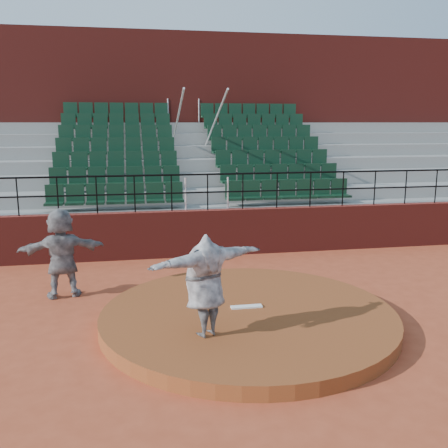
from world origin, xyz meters
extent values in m
plane|color=#AC4426|center=(0.00, 0.00, 0.00)|extent=(90.00, 90.00, 0.00)
cylinder|color=brown|center=(0.00, 0.00, 0.12)|extent=(5.50, 5.50, 0.25)
cube|color=white|center=(0.00, 0.15, 0.27)|extent=(0.60, 0.15, 0.03)
cube|color=maroon|center=(0.00, 5.00, 0.65)|extent=(24.00, 0.30, 1.30)
cylinder|color=black|center=(0.00, 5.00, 2.30)|extent=(24.00, 0.05, 0.05)
cylinder|color=black|center=(0.00, 5.00, 1.80)|extent=(24.00, 0.04, 0.04)
cylinder|color=black|center=(-5.00, 5.00, 1.80)|extent=(0.04, 0.04, 1.00)
cylinder|color=black|center=(-4.00, 5.00, 1.80)|extent=(0.04, 0.04, 1.00)
cylinder|color=black|center=(-3.00, 5.00, 1.80)|extent=(0.04, 0.04, 1.00)
cylinder|color=black|center=(-2.00, 5.00, 1.80)|extent=(0.04, 0.04, 1.00)
cylinder|color=black|center=(-1.00, 5.00, 1.80)|extent=(0.04, 0.04, 1.00)
cylinder|color=black|center=(0.00, 5.00, 1.80)|extent=(0.04, 0.04, 1.00)
cylinder|color=black|center=(1.00, 5.00, 1.80)|extent=(0.04, 0.04, 1.00)
cylinder|color=black|center=(2.00, 5.00, 1.80)|extent=(0.04, 0.04, 1.00)
cylinder|color=black|center=(3.00, 5.00, 1.80)|extent=(0.04, 0.04, 1.00)
cylinder|color=black|center=(4.00, 5.00, 1.80)|extent=(0.04, 0.04, 1.00)
cylinder|color=black|center=(5.00, 5.00, 1.80)|extent=(0.04, 0.04, 1.00)
cylinder|color=black|center=(6.00, 5.00, 1.80)|extent=(0.04, 0.04, 1.00)
cylinder|color=black|center=(7.00, 5.00, 1.80)|extent=(0.04, 0.04, 1.00)
cube|color=gray|center=(0.00, 5.58, 0.65)|extent=(24.00, 0.85, 1.30)
cube|color=#10301D|center=(-2.53, 5.59, 1.66)|extent=(3.85, 0.48, 0.72)
cube|color=#10301D|center=(2.53, 5.59, 1.66)|extent=(3.85, 0.48, 0.72)
cube|color=gray|center=(0.00, 6.43, 0.85)|extent=(24.00, 0.85, 1.70)
cube|color=#10301D|center=(-2.53, 6.44, 2.06)|extent=(3.85, 0.48, 0.72)
cube|color=#10301D|center=(2.53, 6.44, 2.06)|extent=(3.85, 0.48, 0.72)
cube|color=gray|center=(0.00, 7.28, 1.05)|extent=(24.00, 0.85, 2.10)
cube|color=#10301D|center=(-2.53, 7.29, 2.46)|extent=(3.85, 0.48, 0.72)
cube|color=#10301D|center=(2.53, 7.29, 2.46)|extent=(3.85, 0.48, 0.72)
cube|color=gray|center=(0.00, 8.12, 1.25)|extent=(24.00, 0.85, 2.50)
cube|color=#10301D|center=(-2.53, 8.13, 2.86)|extent=(3.85, 0.48, 0.72)
cube|color=#10301D|center=(2.53, 8.13, 2.86)|extent=(3.85, 0.48, 0.72)
cube|color=gray|center=(0.00, 8.97, 1.45)|extent=(24.00, 0.85, 2.90)
cube|color=#10301D|center=(-2.53, 8.98, 3.26)|extent=(3.85, 0.48, 0.72)
cube|color=#10301D|center=(2.53, 8.98, 3.26)|extent=(3.85, 0.48, 0.72)
cube|color=gray|center=(0.00, 9.82, 1.65)|extent=(24.00, 0.85, 3.30)
cube|color=#10301D|center=(-2.53, 9.83, 3.66)|extent=(3.85, 0.48, 0.72)
cube|color=#10301D|center=(2.53, 9.83, 3.66)|extent=(3.85, 0.48, 0.72)
cube|color=gray|center=(0.00, 10.68, 1.85)|extent=(24.00, 0.85, 3.70)
cube|color=#10301D|center=(-2.53, 10.69, 4.06)|extent=(3.85, 0.48, 0.72)
cube|color=#10301D|center=(2.53, 10.69, 4.06)|extent=(3.85, 0.48, 0.72)
cylinder|color=silver|center=(-0.60, 8.12, 3.40)|extent=(0.06, 5.97, 2.46)
cylinder|color=silver|center=(0.60, 8.12, 3.40)|extent=(0.06, 5.97, 2.46)
cube|color=maroon|center=(0.00, 12.60, 3.55)|extent=(24.00, 3.00, 7.10)
imported|color=black|center=(-0.95, -0.93, 1.11)|extent=(2.15, 1.39, 1.71)
imported|color=black|center=(-3.59, 2.17, 0.97)|extent=(1.87, 0.84, 1.95)
camera|label=1|loc=(-2.05, -8.59, 3.70)|focal=40.00mm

